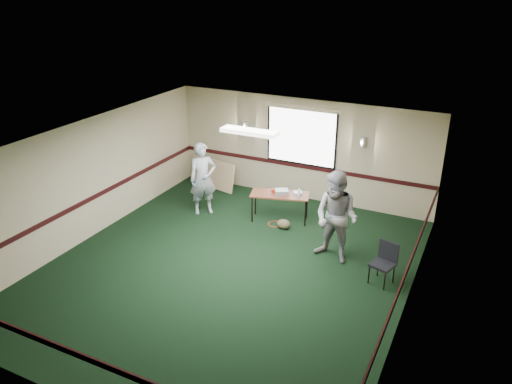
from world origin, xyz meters
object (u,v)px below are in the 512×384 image
at_px(folding_table, 280,196).
at_px(conference_chair, 385,259).
at_px(projector, 282,192).
at_px(person_left, 203,179).
at_px(person_right, 336,217).

distance_m(folding_table, conference_chair, 3.29).
bearing_deg(projector, person_left, 163.79).
bearing_deg(person_left, person_right, -55.88).
height_order(folding_table, person_right, person_right).
relative_size(folding_table, person_left, 0.82).
bearing_deg(conference_chair, person_right, 178.98).
height_order(folding_table, person_left, person_left).
xyz_separation_m(folding_table, person_right, (1.76, -1.19, 0.33)).
bearing_deg(folding_table, projector, 18.59).
distance_m(folding_table, person_right, 2.15).
bearing_deg(projector, conference_chair, -58.29).
distance_m(folding_table, person_left, 1.96).
relative_size(folding_table, conference_chair, 1.79).
distance_m(conference_chair, person_left, 4.94).
bearing_deg(conference_chair, projector, 168.31).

